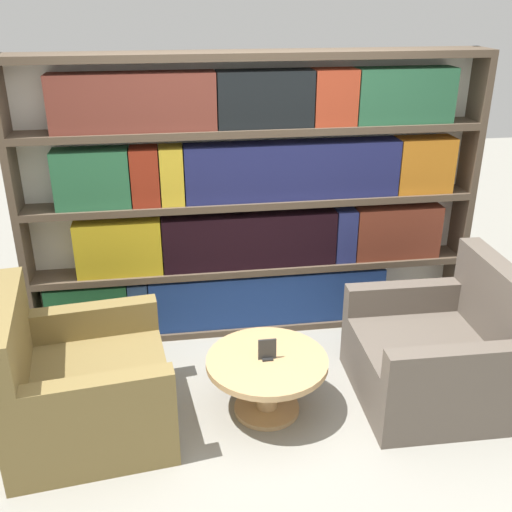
{
  "coord_description": "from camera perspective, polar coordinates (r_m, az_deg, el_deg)",
  "views": [
    {
      "loc": [
        -0.59,
        -2.83,
        2.42
      ],
      "look_at": [
        -0.07,
        0.62,
        0.86
      ],
      "focal_mm": 42.0,
      "sensor_mm": 36.0,
      "label": 1
    }
  ],
  "objects": [
    {
      "name": "table_sign",
      "position": [
        3.64,
        1.07,
        -9.01
      ],
      "size": [
        0.11,
        0.06,
        0.14
      ],
      "color": "black",
      "rests_on": "coffee_table"
    },
    {
      "name": "armchair_right",
      "position": [
        4.03,
        16.99,
        -9.07
      ],
      "size": [
        0.93,
        0.95,
        0.9
      ],
      "rotation": [
        0.0,
        0.0,
        -1.59
      ],
      "color": "brown",
      "rests_on": "ground_plane"
    },
    {
      "name": "coffee_table",
      "position": [
        3.73,
        1.05,
        -11.13
      ],
      "size": [
        0.74,
        0.74,
        0.38
      ],
      "color": "tan",
      "rests_on": "ground_plane"
    },
    {
      "name": "bookshelf",
      "position": [
        4.35,
        -0.48,
        5.09
      ],
      "size": [
        3.29,
        0.3,
        2.06
      ],
      "color": "silver",
      "rests_on": "ground_plane"
    },
    {
      "name": "ground_plane",
      "position": [
        3.77,
        2.51,
        -15.94
      ],
      "size": [
        14.0,
        14.0,
        0.0
      ],
      "primitive_type": "plane",
      "color": "gray"
    },
    {
      "name": "armchair_left",
      "position": [
        3.73,
        -16.37,
        -11.94
      ],
      "size": [
        1.02,
        1.03,
        0.9
      ],
      "rotation": [
        0.0,
        0.0,
        1.69
      ],
      "color": "olive",
      "rests_on": "ground_plane"
    }
  ]
}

